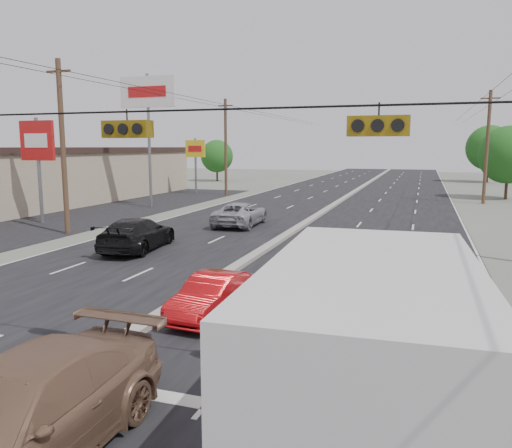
% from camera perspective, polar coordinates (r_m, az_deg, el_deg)
% --- Properties ---
extents(ground, '(200.00, 200.00, 0.00)m').
position_cam_1_polar(ground, '(12.63, -19.43, -15.51)').
color(ground, '#606356').
rests_on(ground, ground).
extents(road_surface, '(20.00, 160.00, 0.02)m').
position_cam_1_polar(road_surface, '(39.97, 7.91, 1.41)').
color(road_surface, black).
rests_on(road_surface, ground).
extents(center_median, '(0.50, 160.00, 0.20)m').
position_cam_1_polar(center_median, '(39.96, 7.91, 1.55)').
color(center_median, gray).
rests_on(center_median, ground).
extents(strip_mall, '(12.00, 42.00, 4.60)m').
position_cam_1_polar(strip_mall, '(47.64, -25.90, 4.57)').
color(strip_mall, tan).
rests_on(strip_mall, ground).
extents(parking_lot, '(10.00, 42.00, 0.02)m').
position_cam_1_polar(parking_lot, '(42.07, -16.88, 1.48)').
color(parking_lot, black).
rests_on(parking_lot, ground).
extents(utility_pole_left_b, '(1.60, 0.30, 10.00)m').
position_cam_1_polar(utility_pole_left_b, '(31.08, -21.21, 8.25)').
color(utility_pole_left_b, '#422D1E').
rests_on(utility_pole_left_b, ground).
extents(utility_pole_left_c, '(1.60, 0.30, 10.00)m').
position_cam_1_polar(utility_pole_left_c, '(52.82, -3.48, 8.81)').
color(utility_pole_left_c, '#422D1E').
rests_on(utility_pole_left_c, ground).
extents(utility_pole_right_c, '(1.60, 0.30, 10.00)m').
position_cam_1_polar(utility_pole_right_c, '(49.25, 24.90, 8.02)').
color(utility_pole_right_c, '#422D1E').
rests_on(utility_pole_right_c, ground).
extents(traffic_signals, '(25.00, 0.30, 0.54)m').
position_cam_1_polar(traffic_signals, '(10.73, -14.95, 10.65)').
color(traffic_signals, black).
rests_on(traffic_signals, ground).
extents(pole_sign_mid, '(2.60, 0.25, 7.00)m').
position_cam_1_polar(pole_sign_mid, '(36.29, -23.69, 8.11)').
color(pole_sign_mid, slate).
rests_on(pole_sign_mid, ground).
extents(pole_sign_billboard, '(5.00, 0.25, 11.00)m').
position_cam_1_polar(pole_sign_billboard, '(43.08, -12.25, 13.64)').
color(pole_sign_billboard, slate).
rests_on(pole_sign_billboard, ground).
extents(pole_sign_far, '(2.20, 0.25, 6.00)m').
position_cam_1_polar(pole_sign_far, '(54.23, -6.94, 8.03)').
color(pole_sign_far, slate).
rests_on(pole_sign_far, ground).
extents(tree_left_far, '(4.80, 4.80, 6.12)m').
position_cam_1_polar(tree_left_far, '(74.94, -4.49, 7.73)').
color(tree_left_far, '#382619').
rests_on(tree_left_far, ground).
extents(tree_right_mid, '(5.60, 5.60, 7.14)m').
position_cam_1_polar(tree_right_mid, '(54.53, 26.91, 7.07)').
color(tree_right_mid, '#382619').
rests_on(tree_right_mid, ground).
extents(tree_right_far, '(6.40, 6.40, 8.16)m').
position_cam_1_polar(tree_right_far, '(79.45, 25.11, 7.89)').
color(tree_right_far, '#382619').
rests_on(tree_right_far, ground).
extents(box_truck, '(2.86, 7.32, 3.66)m').
position_cam_1_polar(box_truck, '(7.64, 13.02, -16.36)').
color(box_truck, black).
rests_on(box_truck, ground).
extents(tan_sedan, '(2.49, 5.94, 1.71)m').
position_cam_1_polar(tan_sedan, '(9.25, -25.43, -19.36)').
color(tan_sedan, brown).
rests_on(tan_sedan, ground).
extents(red_sedan, '(1.60, 3.93, 1.27)m').
position_cam_1_polar(red_sedan, '(15.29, -4.99, -8.19)').
color(red_sedan, '#AE0A0E').
rests_on(red_sedan, ground).
extents(queue_car_a, '(1.82, 3.89, 1.29)m').
position_cam_1_polar(queue_car_a, '(21.19, 6.49, -3.37)').
color(queue_car_a, black).
rests_on(queue_car_a, ground).
extents(queue_car_b, '(2.02, 4.50, 1.43)m').
position_cam_1_polar(queue_car_b, '(18.14, 5.99, -5.20)').
color(queue_car_b, silver).
rests_on(queue_car_b, ground).
extents(queue_car_d, '(2.77, 5.38, 1.49)m').
position_cam_1_polar(queue_car_d, '(14.44, 16.77, -9.10)').
color(queue_car_d, '#0F194D').
rests_on(queue_car_d, ground).
extents(queue_car_e, '(1.70, 3.76, 1.25)m').
position_cam_1_polar(queue_car_e, '(22.71, 20.20, -3.08)').
color(queue_car_e, maroon).
rests_on(queue_car_e, ground).
extents(oncoming_near, '(2.89, 5.75, 1.60)m').
position_cam_1_polar(oncoming_near, '(25.46, -13.41, -1.14)').
color(oncoming_near, black).
rests_on(oncoming_near, ground).
extents(oncoming_far, '(2.73, 5.55, 1.52)m').
position_cam_1_polar(oncoming_far, '(32.44, -1.80, 1.13)').
color(oncoming_far, '#9A9CA2').
rests_on(oncoming_far, ground).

